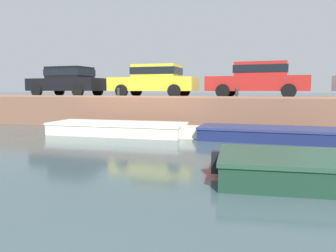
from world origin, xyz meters
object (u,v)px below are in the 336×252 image
at_px(boat_moored_central_navy, 263,134).
at_px(car_leftmost_black, 69,80).
at_px(mooring_bollard_mid, 237,93).
at_px(mooring_bollard_west, 118,92).
at_px(boat_moored_west_cream, 124,129).
at_px(car_left_inner_yellow, 155,79).
at_px(car_centre_red, 258,78).

relative_size(boat_moored_central_navy, car_leftmost_black, 1.43).
bearing_deg(mooring_bollard_mid, mooring_bollard_west, 180.00).
distance_m(boat_moored_west_cream, car_left_inner_yellow, 3.81).
bearing_deg(boat_moored_west_cream, car_left_inner_yellow, 87.17).
xyz_separation_m(boat_moored_central_navy, mooring_bollard_west, (-6.61, 2.02, 1.43)).
bearing_deg(car_centre_red, boat_moored_central_navy, -83.54).
height_order(car_centre_red, mooring_bollard_mid, car_centre_red).
xyz_separation_m(boat_moored_west_cream, mooring_bollard_west, (-1.28, 2.17, 1.43)).
relative_size(car_leftmost_black, car_centre_red, 0.95).
relative_size(car_centre_red, mooring_bollard_west, 9.83).
distance_m(boat_moored_west_cream, car_leftmost_black, 6.04).
distance_m(boat_moored_central_navy, mooring_bollard_mid, 2.74).
distance_m(boat_moored_west_cream, car_centre_red, 6.27).
bearing_deg(boat_moored_west_cream, car_leftmost_black, 145.54).
relative_size(boat_moored_west_cream, mooring_bollard_west, 14.66).
relative_size(boat_moored_west_cream, mooring_bollard_mid, 14.66).
xyz_separation_m(car_leftmost_black, car_centre_red, (9.67, -0.00, 0.00)).
bearing_deg(car_left_inner_yellow, car_leftmost_black, -179.96).
relative_size(car_leftmost_black, mooring_bollard_west, 9.32).
bearing_deg(mooring_bollard_mid, car_centre_red, 52.18).
xyz_separation_m(boat_moored_west_cream, car_centre_red, (4.98, 3.22, 2.03)).
xyz_separation_m(car_leftmost_black, mooring_bollard_west, (3.41, -1.05, -0.61)).
height_order(boat_moored_west_cream, car_left_inner_yellow, car_left_inner_yellow).
xyz_separation_m(car_left_inner_yellow, mooring_bollard_mid, (4.01, -1.05, -0.61)).
distance_m(car_centre_red, mooring_bollard_mid, 1.46).
bearing_deg(boat_moored_central_navy, car_centre_red, 96.46).
xyz_separation_m(car_left_inner_yellow, mooring_bollard_west, (-1.44, -1.05, -0.61)).
xyz_separation_m(boat_moored_west_cream, car_left_inner_yellow, (0.16, 3.22, 2.03)).
xyz_separation_m(car_centre_red, mooring_bollard_west, (-6.27, -1.05, -0.61)).
bearing_deg(boat_moored_west_cream, mooring_bollard_mid, 27.47).
bearing_deg(boat_moored_west_cream, boat_moored_central_navy, 1.55).
distance_m(boat_moored_central_navy, car_leftmost_black, 10.68).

